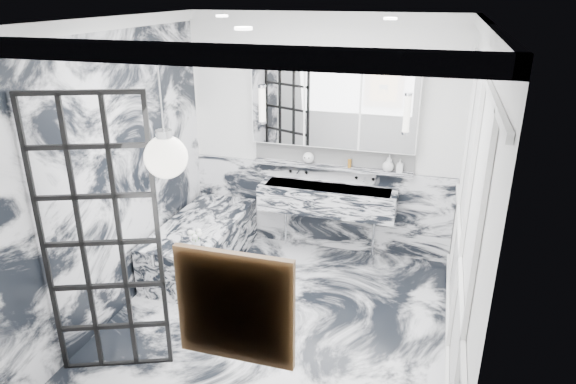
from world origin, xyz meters
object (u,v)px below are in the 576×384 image
(trough_sink, at_px, (327,199))
(bathtub, at_px, (202,244))
(crittall_door, at_px, (101,243))
(mirror_cabinet, at_px, (333,104))

(trough_sink, bearing_deg, bathtub, -153.52)
(crittall_door, distance_m, trough_sink, 2.79)
(crittall_door, bearing_deg, trough_sink, 40.52)
(trough_sink, bearing_deg, crittall_door, -117.69)
(crittall_door, distance_m, mirror_cabinet, 2.98)
(trough_sink, height_order, mirror_cabinet, mirror_cabinet)
(trough_sink, bearing_deg, mirror_cabinet, 90.00)
(crittall_door, relative_size, bathtub, 1.42)
(trough_sink, relative_size, bathtub, 0.97)
(mirror_cabinet, bearing_deg, trough_sink, -90.00)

